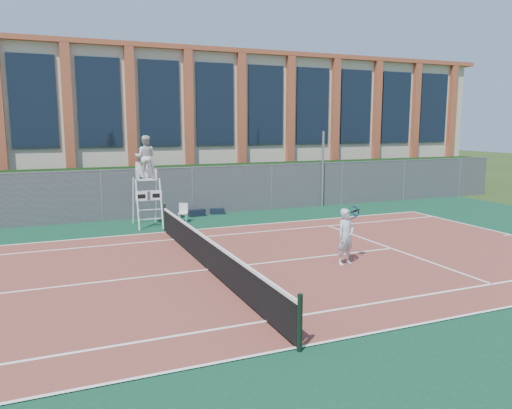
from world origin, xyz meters
name	(u,v)px	position (x,y,z in m)	size (l,w,h in m)	color
ground	(208,271)	(0.00, 0.00, 0.00)	(120.00, 120.00, 0.00)	#233814
apron	(198,262)	(0.00, 1.00, 0.01)	(36.00, 20.00, 0.01)	#0D3A1E
tennis_court	(208,270)	(0.00, 0.00, 0.02)	(23.77, 10.97, 0.02)	brown
tennis_net	(208,252)	(0.00, 0.00, 0.54)	(0.10, 11.30, 1.10)	black
fence	(149,194)	(0.00, 8.80, 1.10)	(40.00, 0.06, 2.20)	#595E60
hedge	(144,191)	(0.00, 10.00, 1.10)	(40.00, 1.40, 2.20)	black
building	(118,125)	(0.00, 17.95, 4.15)	(45.00, 10.60, 8.22)	beige
steel_pole	(323,169)	(8.78, 8.70, 1.91)	(0.12, 0.12, 3.81)	#9EA0A5
umpire_chair	(145,159)	(-0.40, 7.05, 2.74)	(1.05, 1.61, 3.75)	white
plastic_chair	(183,211)	(1.17, 7.31, 0.48)	(0.50, 0.50, 0.81)	silver
sports_bag_near	(197,213)	(2.09, 8.41, 0.17)	(0.73, 0.29, 0.31)	black
sports_bag_far	(217,211)	(3.12, 8.60, 0.14)	(0.66, 0.29, 0.26)	black
tennis_player	(346,236)	(3.93, -1.02, 0.87)	(0.97, 0.70, 1.68)	silver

